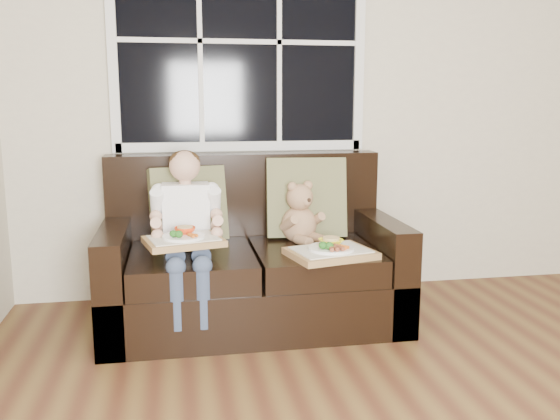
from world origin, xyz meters
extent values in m
cube|color=beige|center=(0.00, 2.50, 1.35)|extent=(4.50, 0.02, 2.70)
cube|color=black|center=(-0.78, 2.48, 1.65)|extent=(1.50, 0.02, 1.25)
cube|color=silver|center=(-0.78, 2.47, 0.99)|extent=(1.58, 0.04, 0.06)
cube|color=silver|center=(-1.56, 2.47, 1.65)|extent=(0.06, 0.04, 1.37)
cube|color=silver|center=(0.00, 2.47, 1.65)|extent=(0.06, 0.04, 1.37)
cube|color=silver|center=(-0.78, 2.47, 1.65)|extent=(1.50, 0.03, 0.03)
cube|color=black|center=(-0.78, 1.95, 0.15)|extent=(1.70, 0.90, 0.30)
cube|color=black|center=(-1.56, 1.95, 0.30)|extent=(0.15, 0.90, 0.60)
cube|color=black|center=(-0.01, 1.95, 0.30)|extent=(0.15, 0.90, 0.60)
cube|color=black|center=(-0.78, 2.33, 0.63)|extent=(1.70, 0.18, 0.66)
cube|color=black|center=(-1.13, 1.87, 0.38)|extent=(0.68, 0.72, 0.15)
cube|color=black|center=(-0.43, 1.87, 0.38)|extent=(0.68, 0.72, 0.15)
cube|color=olive|center=(-1.14, 2.17, 0.67)|extent=(0.48, 0.29, 0.46)
cube|color=olive|center=(-0.42, 2.17, 0.69)|extent=(0.51, 0.27, 0.50)
cube|color=white|center=(-1.16, 2.00, 0.64)|extent=(0.26, 0.16, 0.36)
sphere|color=tan|center=(-1.16, 1.99, 0.93)|extent=(0.17, 0.17, 0.17)
ellipsoid|color=#382411|center=(-1.16, 2.00, 0.95)|extent=(0.17, 0.17, 0.12)
cylinder|color=#313E57|center=(-1.22, 1.80, 0.50)|extent=(0.10, 0.32, 0.10)
cylinder|color=#313E57|center=(-1.09, 1.80, 0.50)|extent=(0.10, 0.32, 0.10)
cylinder|color=#313E57|center=(-1.22, 1.54, 0.30)|extent=(0.09, 0.09, 0.30)
cylinder|color=#313E57|center=(-1.09, 1.54, 0.30)|extent=(0.09, 0.09, 0.30)
cylinder|color=tan|center=(-1.31, 1.88, 0.68)|extent=(0.07, 0.32, 0.25)
cylinder|color=tan|center=(-1.00, 1.88, 0.68)|extent=(0.07, 0.32, 0.25)
ellipsoid|color=tan|center=(-0.48, 2.07, 0.55)|extent=(0.27, 0.25, 0.23)
sphere|color=tan|center=(-0.48, 2.05, 0.72)|extent=(0.21, 0.21, 0.16)
sphere|color=tan|center=(-0.54, 2.06, 0.78)|extent=(0.06, 0.06, 0.06)
sphere|color=tan|center=(-0.43, 2.06, 0.78)|extent=(0.06, 0.06, 0.06)
sphere|color=tan|center=(-0.48, 1.99, 0.70)|extent=(0.06, 0.06, 0.06)
sphere|color=black|center=(-0.48, 1.97, 0.71)|extent=(0.02, 0.02, 0.02)
cylinder|color=tan|center=(-0.53, 1.95, 0.48)|extent=(0.10, 0.14, 0.06)
cylinder|color=tan|center=(-0.43, 1.95, 0.48)|extent=(0.10, 0.14, 0.06)
cube|color=#A7794B|center=(-1.18, 1.70, 0.56)|extent=(0.45, 0.38, 0.03)
cube|color=beige|center=(-1.18, 1.70, 0.58)|extent=(0.39, 0.32, 0.01)
cylinder|color=white|center=(-1.18, 1.69, 0.59)|extent=(0.22, 0.22, 0.01)
imported|color=#F14114|center=(-1.17, 1.73, 0.61)|extent=(0.13, 0.13, 0.03)
cylinder|color=tan|center=(-1.17, 1.73, 0.62)|extent=(0.08, 0.08, 0.02)
ellipsoid|color=#2D6921|center=(-1.23, 1.65, 0.62)|extent=(0.04, 0.04, 0.04)
ellipsoid|color=#2D6921|center=(-1.20, 1.64, 0.62)|extent=(0.04, 0.04, 0.04)
cylinder|color=orange|center=(-1.14, 1.65, 0.60)|extent=(0.04, 0.06, 0.01)
cube|color=#A7794B|center=(-0.39, 1.67, 0.47)|extent=(0.50, 0.43, 0.04)
cube|color=beige|center=(-0.39, 1.67, 0.49)|extent=(0.44, 0.36, 0.01)
cylinder|color=white|center=(-0.39, 1.66, 0.50)|extent=(0.25, 0.25, 0.02)
imported|color=yellow|center=(-0.38, 1.70, 0.52)|extent=(0.15, 0.15, 0.03)
cylinder|color=tan|center=(-0.38, 1.70, 0.53)|extent=(0.09, 0.09, 0.02)
ellipsoid|color=#2D6921|center=(-0.45, 1.62, 0.53)|extent=(0.05, 0.05, 0.04)
ellipsoid|color=#2D6921|center=(-0.42, 1.60, 0.53)|extent=(0.05, 0.05, 0.04)
cylinder|color=orange|center=(-0.34, 1.61, 0.52)|extent=(0.05, 0.07, 0.02)
cylinder|color=brown|center=(-0.39, 1.59, 0.52)|extent=(0.03, 0.09, 0.02)
camera|label=1|loc=(-1.21, -1.36, 1.30)|focal=38.00mm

